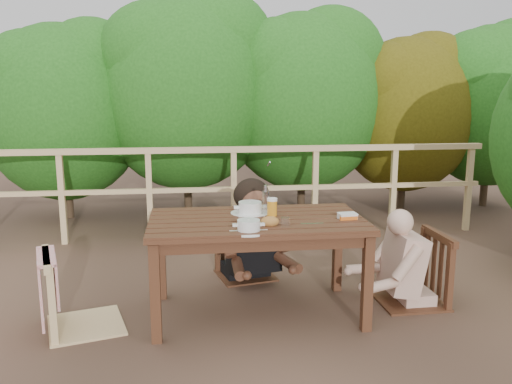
{
  "coord_description": "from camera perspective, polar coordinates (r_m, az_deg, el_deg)",
  "views": [
    {
      "loc": [
        -0.46,
        -3.64,
        1.64
      ],
      "look_at": [
        0.0,
        0.05,
        0.9
      ],
      "focal_mm": 37.37,
      "sensor_mm": 36.0,
      "label": 1
    }
  ],
  "objects": [
    {
      "name": "railing",
      "position": [
        5.78,
        -2.39,
        -0.11
      ],
      "size": [
        5.6,
        0.1,
        1.01
      ],
      "primitive_type": "cube",
      "color": "tan",
      "rests_on": "ground"
    },
    {
      "name": "chair_right",
      "position": [
        4.22,
        16.35,
        -4.72
      ],
      "size": [
        0.52,
        0.52,
        1.02
      ],
      "primitive_type": "cube",
      "rotation": [
        0.0,
        0.0,
        -1.54
      ],
      "color": "#3D2113",
      "rests_on": "ground"
    },
    {
      "name": "bread_roll",
      "position": [
        3.61,
        1.47,
        -3.2
      ],
      "size": [
        0.13,
        0.1,
        0.07
      ],
      "primitive_type": "ellipsoid",
      "color": "#9F6D29",
      "rests_on": "table"
    },
    {
      "name": "bottle",
      "position": [
        3.88,
        1.03,
        -0.95
      ],
      "size": [
        0.06,
        0.06,
        0.23
      ],
      "primitive_type": "cylinder",
      "color": "white",
      "rests_on": "table"
    },
    {
      "name": "ground",
      "position": [
        4.02,
        0.09,
        -12.82
      ],
      "size": [
        60.0,
        60.0,
        0.0
      ],
      "primitive_type": "plane",
      "color": "brown",
      "rests_on": "ground"
    },
    {
      "name": "soup_far",
      "position": [
        3.95,
        -0.64,
        -1.75
      ],
      "size": [
        0.29,
        0.29,
        0.1
      ],
      "primitive_type": "cylinder",
      "color": "silver",
      "rests_on": "table"
    },
    {
      "name": "hedge_row",
      "position": [
        6.9,
        0.07,
        13.39
      ],
      "size": [
        6.6,
        1.6,
        3.8
      ],
      "primitive_type": null,
      "color": "#1E5416",
      "rests_on": "ground"
    },
    {
      "name": "table",
      "position": [
        3.89,
        0.09,
        -8.08
      ],
      "size": [
        1.52,
        0.86,
        0.7
      ],
      "primitive_type": "cube",
      "color": "#3D2113",
      "rests_on": "ground"
    },
    {
      "name": "woman",
      "position": [
        4.58,
        -1.19,
        -0.87
      ],
      "size": [
        0.68,
        0.78,
        1.36
      ],
      "primitive_type": null,
      "rotation": [
        0.0,
        0.0,
        3.36
      ],
      "color": "black",
      "rests_on": "ground"
    },
    {
      "name": "chair_left",
      "position": [
        3.82,
        -18.17,
        -6.44
      ],
      "size": [
        0.63,
        0.63,
        1.03
      ],
      "primitive_type": "cube",
      "rotation": [
        0.0,
        0.0,
        1.84
      ],
      "color": "tan",
      "rests_on": "ground"
    },
    {
      "name": "tumbler",
      "position": [
        3.59,
        3.14,
        -3.3
      ],
      "size": [
        0.06,
        0.06,
        0.07
      ],
      "primitive_type": "cylinder",
      "color": "white",
      "rests_on": "table"
    },
    {
      "name": "butter_tub",
      "position": [
        3.83,
        9.75,
        -2.64
      ],
      "size": [
        0.14,
        0.1,
        0.06
      ],
      "primitive_type": "cube",
      "rotation": [
        0.0,
        0.0,
        0.08
      ],
      "color": "white",
      "rests_on": "table"
    },
    {
      "name": "chair_far",
      "position": [
        4.61,
        -1.15,
        -3.54
      ],
      "size": [
        0.55,
        0.55,
        0.93
      ],
      "primitive_type": "cube",
      "rotation": [
        0.0,
        0.0,
        0.22
      ],
      "color": "#3D2113",
      "rests_on": "ground"
    },
    {
      "name": "diner_right",
      "position": [
        4.21,
        16.79,
        -3.46
      ],
      "size": [
        0.61,
        0.5,
        1.21
      ],
      "primitive_type": null,
      "rotation": [
        0.0,
        0.0,
        1.6
      ],
      "color": "tan",
      "rests_on": "ground"
    },
    {
      "name": "soup_near",
      "position": [
        3.48,
        -0.79,
        -3.67
      ],
      "size": [
        0.25,
        0.25,
        0.08
      ],
      "primitive_type": "cylinder",
      "color": "silver",
      "rests_on": "table"
    },
    {
      "name": "beer_glass",
      "position": [
        3.85,
        1.73,
        -1.71
      ],
      "size": [
        0.08,
        0.08,
        0.14
      ],
      "primitive_type": "cylinder",
      "color": "#C48A17",
      "rests_on": "table"
    }
  ]
}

